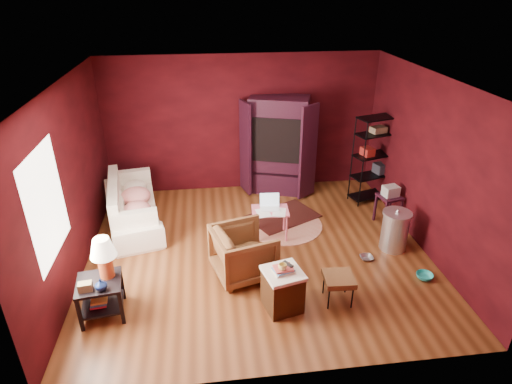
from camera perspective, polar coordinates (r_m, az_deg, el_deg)
room at (r=6.48m, az=-0.11°, el=2.32°), size 5.54×5.04×2.84m
sofa at (r=8.05m, az=-16.26°, el=-1.49°), size 1.10×2.22×0.83m
armchair at (r=6.44m, az=-1.68°, el=-7.79°), size 0.98×1.01×0.86m
pet_bowl_steel at (r=7.16m, az=14.58°, el=-7.96°), size 0.21×0.05×0.21m
pet_bowl_turquoise at (r=7.00m, az=21.66°, el=-9.84°), size 0.26×0.15×0.25m
vase at (r=5.84m, az=-19.98°, el=-11.55°), size 0.16×0.17×0.15m
mug at (r=5.63m, az=3.56°, el=-9.85°), size 0.13×0.11×0.11m
side_table at (r=5.99m, az=-19.89°, el=-9.78°), size 0.63×0.63×1.12m
sofa_cushions at (r=8.06m, az=-16.32°, el=-1.73°), size 1.04×1.97×0.79m
hamper at (r=5.92m, az=3.57°, el=-12.77°), size 0.59×0.59×0.69m
footstool at (r=6.10m, az=10.98°, el=-11.40°), size 0.43×0.43×0.42m
rug_round at (r=7.91m, az=3.68°, el=-4.34°), size 1.84×1.84×0.01m
rug_oriental at (r=8.15m, az=3.63°, el=-3.24°), size 1.49×1.31×0.01m
laptop_desk at (r=7.33m, az=1.89°, el=-2.75°), size 0.65×0.52×0.77m
tv_armoire at (r=8.77m, az=2.97°, el=6.42°), size 1.51×1.11×2.00m
wire_shelving at (r=8.73m, az=15.63°, el=4.74°), size 0.92×0.60×1.75m
small_stand at (r=8.06m, az=17.43°, el=-0.48°), size 0.45×0.45×0.75m
trash_can at (r=7.43m, az=18.01°, el=-4.88°), size 0.56×0.56×0.74m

